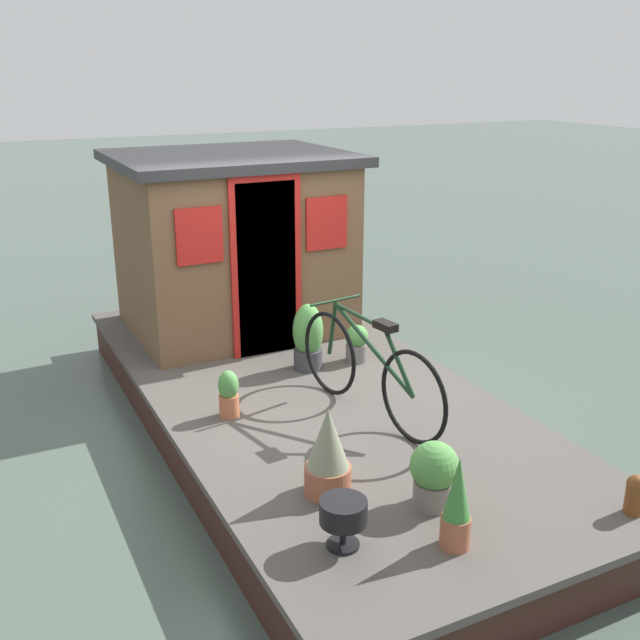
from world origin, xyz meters
The scene contains 12 objects.
ground_plane centered at (0.00, 0.00, 0.00)m, with size 60.00×60.00×0.00m, color #47564C.
houseboat_deck centered at (0.00, 0.00, 0.22)m, with size 5.97×2.72×0.43m.
houseboat_cabin centered at (1.88, 0.00, 1.37)m, with size 2.01×2.36×1.87m.
bicycle centered at (-0.70, -0.19, 0.84)m, with size 1.81×0.50×0.88m.
potted_plant_thyme centered at (-2.46, 0.23, 0.71)m, with size 0.18×0.18×0.60m.
potted_plant_rosemary centered at (-1.60, 0.64, 0.73)m, with size 0.32×0.32×0.62m.
potted_plant_basil centered at (0.38, -0.68, 0.62)m, with size 0.22×0.22×0.36m.
potted_plant_geranium centered at (-2.03, 0.09, 0.67)m, with size 0.32×0.32×0.45m.
potted_plant_mint centered at (0.41, -0.18, 0.74)m, with size 0.28×0.28×0.64m.
potted_plant_lavender centered at (-0.21, 0.83, 0.63)m, with size 0.17×0.17×0.40m.
charcoal_grill centered at (-2.16, 0.82, 0.65)m, with size 0.29×0.29×0.31m.
mooring_bollard centered at (-2.68, -1.01, 0.58)m, with size 0.13×0.13×0.27m.
Camera 1 is at (-5.48, 2.62, 3.16)m, focal length 41.85 mm.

